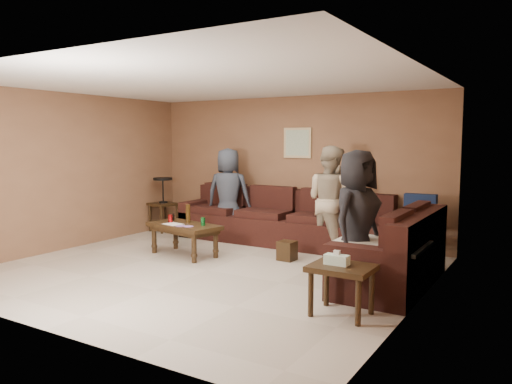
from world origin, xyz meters
TOP-DOWN VIEW (x-y plane):
  - room at (0.00, 0.00)m, footprint 5.60×5.50m
  - sectional_sofa at (0.81, 1.52)m, footprint 4.65×2.90m
  - coffee_table at (-0.83, 0.53)m, footprint 1.25×0.79m
  - end_table_left at (-2.47, 1.90)m, footprint 0.53×0.53m
  - side_table_right at (2.18, -0.69)m, footprint 0.62×0.51m
  - waste_bin at (0.65, 1.07)m, footprint 0.24×0.24m
  - wall_art at (0.10, 2.48)m, footprint 0.52×0.04m
  - person_left at (-0.99, 1.95)m, footprint 0.90×0.73m
  - person_middle at (1.00, 1.81)m, footprint 0.96×0.84m
  - person_right at (2.01, 0.19)m, footprint 0.65×0.88m

SIDE VIEW (x-z plane):
  - waste_bin at x=0.65m, z-range 0.00..0.28m
  - sectional_sofa at x=0.81m, z-range -0.16..0.81m
  - coffee_table at x=-0.83m, z-range 0.03..0.79m
  - side_table_right at x=2.18m, z-range 0.11..0.76m
  - end_table_left at x=-2.47m, z-range 0.02..1.06m
  - person_left at x=-0.99m, z-range 0.00..1.61m
  - person_right at x=2.01m, z-range 0.00..1.64m
  - person_middle at x=1.00m, z-range 0.00..1.66m
  - room at x=0.00m, z-range 0.41..2.91m
  - wall_art at x=0.10m, z-range 1.44..1.96m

